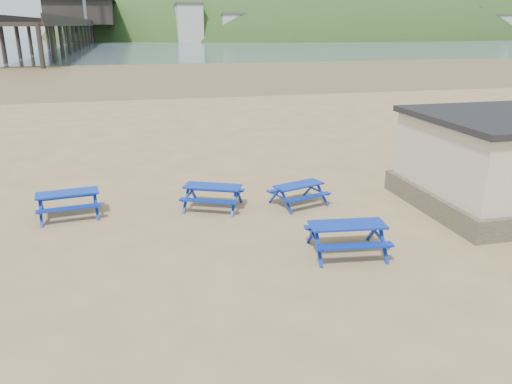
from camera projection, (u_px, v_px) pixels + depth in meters
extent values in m
plane|color=tan|center=(226.00, 245.00, 14.03)|extent=(400.00, 400.00, 0.00)
plane|color=brown|center=(149.00, 73.00, 64.68)|extent=(400.00, 400.00, 0.00)
plane|color=#4A5C69|center=(136.00, 43.00, 170.58)|extent=(400.00, 400.00, 0.00)
cube|color=#0911B0|center=(67.00, 193.00, 15.97)|extent=(1.99, 0.97, 0.05)
cube|color=#0911B0|center=(68.00, 196.00, 16.63)|extent=(1.93, 0.50, 0.05)
cube|color=#0911B0|center=(69.00, 208.00, 15.50)|extent=(1.93, 0.50, 0.05)
cube|color=#0911B0|center=(213.00, 186.00, 16.67)|extent=(2.02, 1.44, 0.05)
cube|color=#0911B0|center=(217.00, 189.00, 17.35)|extent=(1.83, 1.01, 0.05)
cube|color=#0911B0|center=(208.00, 201.00, 16.18)|extent=(1.83, 1.01, 0.05)
cube|color=#0911B0|center=(299.00, 185.00, 17.03)|extent=(1.86, 1.18, 0.05)
cube|color=#0911B0|center=(289.00, 188.00, 17.58)|extent=(1.73, 0.77, 0.05)
cube|color=#0911B0|center=(309.00, 197.00, 16.64)|extent=(1.73, 0.77, 0.05)
cube|color=#0911B0|center=(348.00, 225.00, 13.32)|extent=(2.11, 1.02, 0.06)
cube|color=#0911B0|center=(340.00, 226.00, 14.05)|extent=(2.05, 0.52, 0.06)
cube|color=#0911B0|center=(355.00, 246.00, 12.78)|extent=(2.05, 0.52, 0.06)
cube|color=black|center=(80.00, 25.00, 169.23)|extent=(9.00, 220.00, 0.60)
cube|color=black|center=(81.00, 13.00, 178.08)|extent=(22.00, 30.00, 8.00)
cube|color=black|center=(80.00, 0.00, 176.71)|extent=(24.00, 32.00, 0.60)
ellipsoid|color=#2D4C1E|center=(320.00, 58.00, 249.29)|extent=(264.00, 144.00, 108.00)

